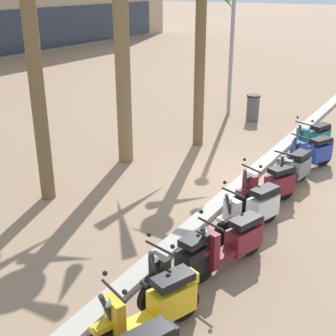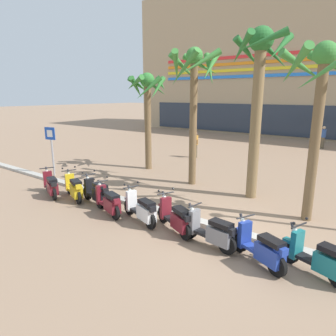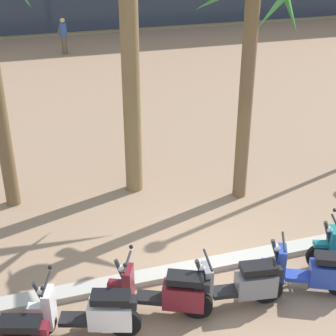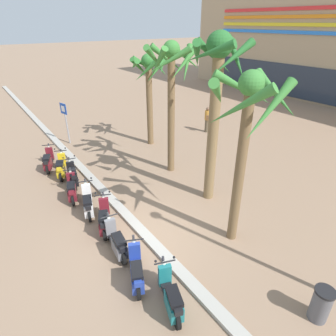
{
  "view_description": "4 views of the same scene",
  "coord_description": "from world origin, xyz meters",
  "px_view_note": "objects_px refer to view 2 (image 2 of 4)",
  "views": [
    {
      "loc": [
        -10.25,
        -3.74,
        4.63
      ],
      "look_at": [
        -2.24,
        1.15,
        0.81
      ],
      "focal_mm": 48.89,
      "sensor_mm": 36.0,
      "label": 1
    },
    {
      "loc": [
        3.51,
        -7.54,
        3.94
      ],
      "look_at": [
        -3.94,
        2.34,
        0.91
      ],
      "focal_mm": 32.37,
      "sensor_mm": 36.0,
      "label": 2
    },
    {
      "loc": [
        -3.1,
        -7.03,
        6.01
      ],
      "look_at": [
        -0.35,
        1.82,
        1.3
      ],
      "focal_mm": 54.02,
      "sensor_mm": 36.0,
      "label": 3
    },
    {
      "loc": [
        6.42,
        -3.63,
        6.48
      ],
      "look_at": [
        -2.38,
        2.62,
        0.87
      ],
      "focal_mm": 30.31,
      "sensor_mm": 36.0,
      "label": 4
    }
  ],
  "objects_px": {
    "palm_tree_mid_walkway": "(194,82)",
    "palm_tree_near_sign": "(259,78)",
    "scooter_maroon_mid_centre": "(51,185)",
    "scooter_yellow_gap_after_mid": "(74,188)",
    "scooter_blue_last_in_row": "(261,248)",
    "pedestrian_by_palm_tree": "(323,137)",
    "scooter_grey_lead_nearest": "(211,232)",
    "pedestrian_window_shopping": "(195,144)",
    "scooter_black_second_in_line": "(97,193)",
    "scooter_maroon_mid_rear": "(176,218)",
    "scooter_maroon_mid_front": "(108,202)",
    "crossing_sign": "(52,146)",
    "palm_tree_far_corner": "(320,89)",
    "palm_tree_by_mall_entrance": "(148,97)",
    "scooter_teal_tail_end": "(320,259)",
    "scooter_white_far_back": "(141,209)"
  },
  "relations": [
    {
      "from": "palm_tree_mid_walkway",
      "to": "palm_tree_near_sign",
      "type": "height_order",
      "value": "palm_tree_near_sign"
    },
    {
      "from": "scooter_maroon_mid_centre",
      "to": "scooter_yellow_gap_after_mid",
      "type": "distance_m",
      "value": 1.12
    },
    {
      "from": "scooter_blue_last_in_row",
      "to": "palm_tree_mid_walkway",
      "type": "distance_m",
      "value": 7.89
    },
    {
      "from": "pedestrian_by_palm_tree",
      "to": "scooter_grey_lead_nearest",
      "type": "bearing_deg",
      "value": -87.64
    },
    {
      "from": "pedestrian_window_shopping",
      "to": "scooter_blue_last_in_row",
      "type": "bearing_deg",
      "value": -51.02
    },
    {
      "from": "scooter_black_second_in_line",
      "to": "scooter_maroon_mid_rear",
      "type": "relative_size",
      "value": 1.02
    },
    {
      "from": "scooter_maroon_mid_front",
      "to": "crossing_sign",
      "type": "xyz_separation_m",
      "value": [
        -5.97,
        1.8,
        1.06
      ]
    },
    {
      "from": "scooter_maroon_mid_centre",
      "to": "scooter_maroon_mid_rear",
      "type": "relative_size",
      "value": 1.02
    },
    {
      "from": "scooter_grey_lead_nearest",
      "to": "palm_tree_far_corner",
      "type": "height_order",
      "value": "palm_tree_far_corner"
    },
    {
      "from": "scooter_maroon_mid_front",
      "to": "palm_tree_by_mall_entrance",
      "type": "height_order",
      "value": "palm_tree_by_mall_entrance"
    },
    {
      "from": "crossing_sign",
      "to": "palm_tree_by_mall_entrance",
      "type": "xyz_separation_m",
      "value": [
        2.8,
        3.96,
        2.3
      ]
    },
    {
      "from": "scooter_maroon_mid_centre",
      "to": "scooter_maroon_mid_front",
      "type": "distance_m",
      "value": 3.23
    },
    {
      "from": "scooter_teal_tail_end",
      "to": "palm_tree_far_corner",
      "type": "distance_m",
      "value": 4.97
    },
    {
      "from": "scooter_maroon_mid_front",
      "to": "palm_tree_near_sign",
      "type": "distance_m",
      "value": 6.87
    },
    {
      "from": "scooter_maroon_mid_rear",
      "to": "pedestrian_by_palm_tree",
      "type": "relative_size",
      "value": 1.03
    },
    {
      "from": "scooter_yellow_gap_after_mid",
      "to": "pedestrian_window_shopping",
      "type": "relative_size",
      "value": 1.07
    },
    {
      "from": "scooter_maroon_mid_centre",
      "to": "palm_tree_far_corner",
      "type": "height_order",
      "value": "palm_tree_far_corner"
    },
    {
      "from": "scooter_maroon_mid_front",
      "to": "pedestrian_window_shopping",
      "type": "distance_m",
      "value": 10.15
    },
    {
      "from": "scooter_maroon_mid_front",
      "to": "palm_tree_mid_walkway",
      "type": "bearing_deg",
      "value": 86.5
    },
    {
      "from": "palm_tree_mid_walkway",
      "to": "palm_tree_far_corner",
      "type": "xyz_separation_m",
      "value": [
        5.08,
        -1.19,
        -0.36
      ]
    },
    {
      "from": "scooter_maroon_mid_front",
      "to": "scooter_blue_last_in_row",
      "type": "xyz_separation_m",
      "value": [
        5.19,
        0.03,
        -0.0
      ]
    },
    {
      "from": "palm_tree_mid_walkway",
      "to": "palm_tree_near_sign",
      "type": "bearing_deg",
      "value": -3.41
    },
    {
      "from": "scooter_grey_lead_nearest",
      "to": "palm_tree_mid_walkway",
      "type": "height_order",
      "value": "palm_tree_mid_walkway"
    },
    {
      "from": "scooter_blue_last_in_row",
      "to": "palm_tree_mid_walkway",
      "type": "xyz_separation_m",
      "value": [
        -4.9,
        4.72,
        4.0
      ]
    },
    {
      "from": "palm_tree_by_mall_entrance",
      "to": "palm_tree_far_corner",
      "type": "bearing_deg",
      "value": -14.45
    },
    {
      "from": "scooter_yellow_gap_after_mid",
      "to": "scooter_black_second_in_line",
      "type": "relative_size",
      "value": 1.01
    },
    {
      "from": "scooter_maroon_mid_centre",
      "to": "scooter_white_far_back",
      "type": "bearing_deg",
      "value": 2.81
    },
    {
      "from": "scooter_maroon_mid_centre",
      "to": "scooter_teal_tail_end",
      "type": "bearing_deg",
      "value": 2.32
    },
    {
      "from": "crossing_sign",
      "to": "pedestrian_window_shopping",
      "type": "height_order",
      "value": "crossing_sign"
    },
    {
      "from": "scooter_maroon_mid_centre",
      "to": "scooter_maroon_mid_front",
      "type": "relative_size",
      "value": 1.01
    },
    {
      "from": "pedestrian_by_palm_tree",
      "to": "palm_tree_near_sign",
      "type": "bearing_deg",
      "value": -89.86
    },
    {
      "from": "scooter_black_second_in_line",
      "to": "scooter_white_far_back",
      "type": "xyz_separation_m",
      "value": [
        2.36,
        -0.23,
        -0.01
      ]
    },
    {
      "from": "crossing_sign",
      "to": "pedestrian_window_shopping",
      "type": "distance_m",
      "value": 8.64
    },
    {
      "from": "scooter_maroon_mid_centre",
      "to": "palm_tree_mid_walkway",
      "type": "bearing_deg",
      "value": 53.8
    },
    {
      "from": "scooter_yellow_gap_after_mid",
      "to": "scooter_black_second_in_line",
      "type": "height_order",
      "value": "same"
    },
    {
      "from": "scooter_white_far_back",
      "to": "scooter_blue_last_in_row",
      "type": "height_order",
      "value": "scooter_white_far_back"
    },
    {
      "from": "crossing_sign",
      "to": "palm_tree_far_corner",
      "type": "distance_m",
      "value": 11.76
    },
    {
      "from": "scooter_grey_lead_nearest",
      "to": "palm_tree_by_mall_entrance",
      "type": "distance_m",
      "value": 9.61
    },
    {
      "from": "scooter_blue_last_in_row",
      "to": "scooter_grey_lead_nearest",
      "type": "bearing_deg",
      "value": 176.94
    },
    {
      "from": "scooter_white_far_back",
      "to": "palm_tree_near_sign",
      "type": "xyz_separation_m",
      "value": [
        1.79,
        4.42,
        4.06
      ]
    },
    {
      "from": "scooter_maroon_mid_centre",
      "to": "palm_tree_near_sign",
      "type": "distance_m",
      "value": 8.86
    },
    {
      "from": "scooter_yellow_gap_after_mid",
      "to": "crossing_sign",
      "type": "distance_m",
      "value": 4.26
    },
    {
      "from": "scooter_teal_tail_end",
      "to": "crossing_sign",
      "type": "xyz_separation_m",
      "value": [
        -12.34,
        1.48,
        1.05
      ]
    },
    {
      "from": "palm_tree_far_corner",
      "to": "scooter_teal_tail_end",
      "type": "bearing_deg",
      "value": -72.79
    },
    {
      "from": "scooter_maroon_mid_centre",
      "to": "pedestrian_window_shopping",
      "type": "relative_size",
      "value": 1.06
    },
    {
      "from": "scooter_yellow_gap_after_mid",
      "to": "palm_tree_far_corner",
      "type": "bearing_deg",
      "value": 23.88
    },
    {
      "from": "scooter_black_second_in_line",
      "to": "crossing_sign",
      "type": "distance_m",
      "value": 5.23
    },
    {
      "from": "palm_tree_mid_walkway",
      "to": "palm_tree_by_mall_entrance",
      "type": "distance_m",
      "value": 3.66
    },
    {
      "from": "crossing_sign",
      "to": "pedestrian_by_palm_tree",
      "type": "distance_m",
      "value": 18.8
    },
    {
      "from": "palm_tree_near_sign",
      "to": "pedestrian_by_palm_tree",
      "type": "relative_size",
      "value": 3.77
    }
  ]
}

